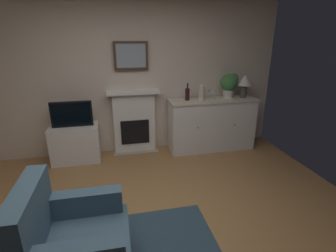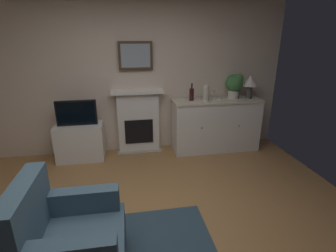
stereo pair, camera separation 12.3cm
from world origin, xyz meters
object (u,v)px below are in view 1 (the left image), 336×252
(fireplace_unit, at_px, (134,122))
(wine_glass_left, at_px, (209,92))
(sideboard_cabinet, at_px, (211,124))
(wine_glass_center, at_px, (215,92))
(potted_plant_small, at_px, (229,83))
(framed_picture, at_px, (131,56))
(vase_decorative, at_px, (202,92))
(tv_cabinet, at_px, (76,143))
(tv_set, at_px, (72,114))
(table_lamp, at_px, (245,82))
(wine_bottle, at_px, (187,94))
(armchair, at_px, (71,244))

(fireplace_unit, bearing_deg, wine_glass_left, -7.54)
(sideboard_cabinet, distance_m, wine_glass_left, 0.58)
(wine_glass_center, relative_size, potted_plant_small, 0.38)
(framed_picture, bearing_deg, vase_decorative, -13.60)
(tv_cabinet, xyz_separation_m, tv_set, (0.00, -0.02, 0.50))
(table_lamp, bearing_deg, sideboard_cabinet, -180.00)
(table_lamp, height_order, potted_plant_small, potted_plant_small)
(wine_bottle, height_order, vase_decorative, wine_bottle)
(table_lamp, distance_m, armchair, 3.62)
(potted_plant_small, distance_m, armchair, 3.46)
(wine_glass_center, height_order, vase_decorative, vase_decorative)
(sideboard_cabinet, xyz_separation_m, table_lamp, (0.57, 0.00, 0.74))
(fireplace_unit, relative_size, framed_picture, 2.00)
(tv_set, xyz_separation_m, armchair, (0.22, -2.29, -0.42))
(wine_glass_center, relative_size, tv_cabinet, 0.22)
(wine_bottle, height_order, tv_cabinet, wine_bottle)
(wine_bottle, xyz_separation_m, vase_decorative, (0.23, -0.08, 0.03))
(sideboard_cabinet, distance_m, tv_set, 2.35)
(armchair, bearing_deg, wine_glass_center, 47.27)
(framed_picture, xyz_separation_m, tv_cabinet, (-0.98, -0.21, -1.35))
(vase_decorative, bearing_deg, sideboard_cabinet, 12.50)
(fireplace_unit, xyz_separation_m, wine_bottle, (0.90, -0.15, 0.48))
(tv_set, bearing_deg, wine_bottle, 1.22)
(framed_picture, relative_size, sideboard_cabinet, 0.36)
(fireplace_unit, height_order, vase_decorative, vase_decorative)
(wine_glass_left, distance_m, vase_decorative, 0.16)
(table_lamp, xyz_separation_m, tv_cabinet, (-2.90, 0.02, -0.89))
(framed_picture, xyz_separation_m, potted_plant_small, (1.66, -0.18, -0.47))
(wine_glass_left, bearing_deg, tv_cabinet, 179.83)
(wine_glass_left, bearing_deg, vase_decorative, -158.79)
(potted_plant_small, bearing_deg, table_lamp, -9.84)
(tv_cabinet, height_order, tv_set, tv_set)
(table_lamp, xyz_separation_m, vase_decorative, (-0.80, -0.05, -0.14))
(wine_bottle, xyz_separation_m, wine_glass_left, (0.38, -0.02, 0.01))
(fireplace_unit, distance_m, sideboard_cabinet, 1.37)
(framed_picture, bearing_deg, sideboard_cabinet, -9.35)
(wine_glass_left, height_order, tv_cabinet, wine_glass_left)
(tv_cabinet, bearing_deg, wine_glass_center, 0.09)
(wine_glass_left, relative_size, vase_decorative, 0.59)
(framed_picture, distance_m, wine_glass_left, 1.43)
(table_lamp, height_order, vase_decorative, table_lamp)
(fireplace_unit, bearing_deg, tv_set, -169.23)
(vase_decorative, bearing_deg, table_lamp, 3.59)
(wine_bottle, distance_m, wine_glass_left, 0.38)
(wine_glass_left, relative_size, wine_glass_center, 1.00)
(framed_picture, height_order, tv_cabinet, framed_picture)
(fireplace_unit, bearing_deg, wine_glass_center, -6.52)
(vase_decorative, bearing_deg, armchair, -129.90)
(wine_bottle, distance_m, tv_cabinet, 2.01)
(framed_picture, distance_m, tv_set, 1.31)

